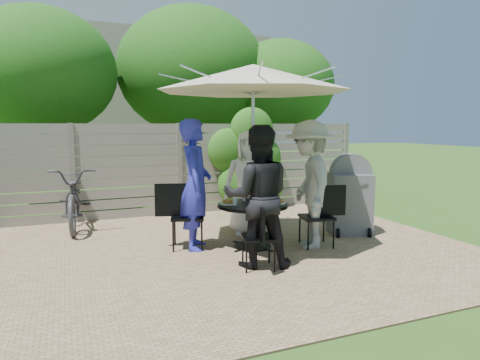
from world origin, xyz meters
name	(u,v)px	position (x,y,z in m)	size (l,w,h in m)	color
backyard_envelope	(130,102)	(0.09, 10.29, 2.61)	(60.00, 60.00, 5.00)	#30581B
patio_table	(253,217)	(0.39, 0.26, 0.46)	(1.30, 1.30, 0.67)	black
umbrella	(253,78)	(0.39, 0.26, 2.46)	(3.50, 3.50, 2.66)	silver
chair_back	(248,215)	(0.72, 1.17, 0.29)	(0.60, 0.75, 0.97)	black
person_back	(249,183)	(0.67, 1.04, 0.86)	(0.85, 0.55, 1.73)	white
chair_left	(187,229)	(-0.52, 0.58, 0.29)	(0.75, 0.59, 0.97)	black
person_left	(196,185)	(-0.39, 0.54, 0.95)	(0.69, 0.45, 1.90)	#2B2FBE
chair_front	(258,250)	(0.07, -0.65, 0.25)	(0.49, 0.64, 0.84)	black
person_front	(258,197)	(0.11, -0.52, 0.91)	(0.88, 0.69, 1.81)	black
chair_right	(317,229)	(1.30, -0.06, 0.28)	(0.70, 0.53, 0.93)	black
person_right	(309,185)	(1.18, -0.02, 0.94)	(1.22, 0.70, 1.89)	#A8A7A3
plate_back	(251,198)	(0.52, 0.60, 0.69)	(0.26, 0.26, 0.06)	white
plate_left	(228,202)	(0.06, 0.38, 0.69)	(0.26, 0.26, 0.06)	white
plate_front	(255,207)	(0.27, -0.08, 0.69)	(0.26, 0.26, 0.06)	white
plate_right	(277,202)	(0.73, 0.14, 0.69)	(0.26, 0.26, 0.06)	white
glass_back	(245,196)	(0.38, 0.54, 0.74)	(0.07, 0.07, 0.14)	silver
glass_left	(235,200)	(0.11, 0.25, 0.74)	(0.07, 0.07, 0.14)	silver
glass_front	(262,202)	(0.41, -0.02, 0.74)	(0.07, 0.07, 0.14)	silver
glass_right	(270,198)	(0.67, 0.27, 0.74)	(0.07, 0.07, 0.14)	silver
syrup_jug	(248,198)	(0.35, 0.33, 0.75)	(0.09, 0.09, 0.16)	#59280C
coffee_cup	(258,197)	(0.56, 0.43, 0.73)	(0.08, 0.08, 0.12)	#C6B293
bicycle	(76,197)	(-1.98, 2.60, 0.55)	(0.73, 2.09, 1.10)	#333338
bbq_grill	(350,198)	(2.21, 0.39, 0.61)	(0.80, 0.71, 1.35)	slate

